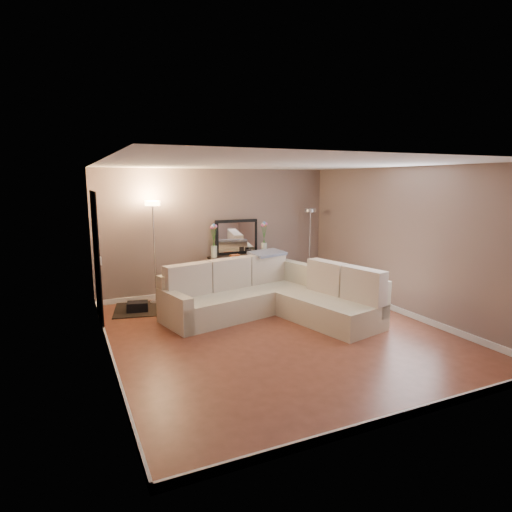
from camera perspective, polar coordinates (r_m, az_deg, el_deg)
name	(u,v)px	position (r m, az deg, el deg)	size (l,w,h in m)	color
floor	(277,333)	(6.84, 2.82, -10.23)	(5.00, 5.50, 0.01)	brown
ceiling	(279,164)	(6.42, 3.03, 12.18)	(5.00, 5.50, 0.01)	white
wall_back	(217,232)	(9.02, -5.18, 3.23)	(5.00, 0.02, 2.60)	gray
wall_front	(413,295)	(4.30, 20.14, -4.90)	(5.00, 0.02, 2.60)	gray
wall_left	(104,265)	(5.81, -19.64, -1.10)	(0.02, 5.50, 2.60)	gray
wall_right	(404,242)	(7.97, 19.18, 1.81)	(0.02, 5.50, 2.60)	gray
baseboard_back	(219,290)	(9.23, -5.00, -4.52)	(5.00, 0.03, 0.10)	white
baseboard_front	(403,416)	(4.78, 18.97, -19.47)	(5.00, 0.03, 0.10)	white
baseboard_left	(112,356)	(6.17, -18.70, -12.55)	(0.03, 5.50, 0.10)	white
baseboard_right	(399,310)	(8.21, 18.55, -6.86)	(0.03, 5.50, 0.10)	white
doorway	(97,258)	(7.52, -20.48, -0.28)	(0.02, 1.20, 2.20)	black
switch_plate	(101,261)	(6.67, -19.98, -0.62)	(0.02, 0.08, 0.12)	white
sectional_sofa	(270,296)	(7.58, 1.86, -5.29)	(3.30, 2.80, 0.98)	beige
throw_blanket	(267,253)	(8.26, 1.53, 0.38)	(0.70, 0.40, 0.05)	slate
console_table	(236,273)	(8.97, -2.65, -2.21)	(1.33, 0.37, 0.82)	black
leaning_mirror	(237,237)	(9.04, -2.60, 2.55)	(0.94, 0.05, 0.74)	black
table_decor	(240,255)	(8.90, -2.12, 0.20)	(0.56, 0.12, 0.13)	#D25B25
flower_vase_left	(214,243)	(8.70, -5.64, 1.69)	(0.15, 0.12, 0.70)	silver
flower_vase_right	(264,240)	(9.11, 1.08, 2.11)	(0.15, 0.12, 0.70)	silver
floor_lamp_lit	(154,232)	(8.36, -13.50, 3.16)	(0.33, 0.33, 1.99)	silver
floor_lamp_unlit	(310,232)	(9.56, 7.21, 3.22)	(0.26, 0.26, 1.76)	silver
charcoal_rug	(151,308)	(8.27, -13.87, -6.81)	(1.30, 0.97, 0.02)	black
black_bag	(138,308)	(8.15, -15.50, -6.72)	(0.37, 0.26, 0.24)	black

